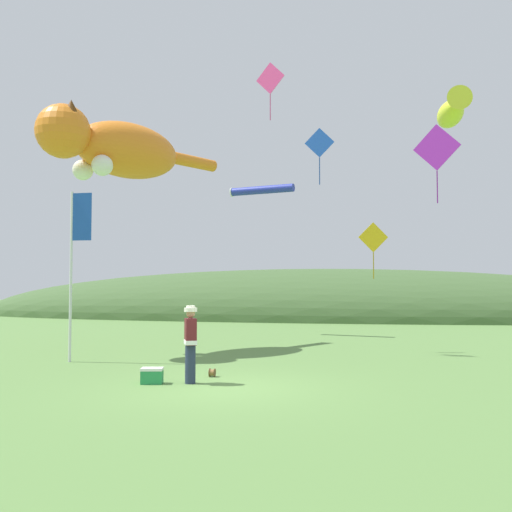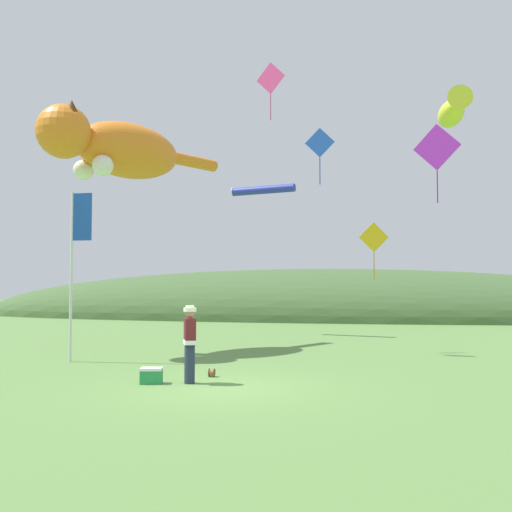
{
  "view_description": "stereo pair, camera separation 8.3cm",
  "coord_description": "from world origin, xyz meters",
  "px_view_note": "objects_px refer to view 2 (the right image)",
  "views": [
    {
      "loc": [
        3.02,
        -12.2,
        2.29
      ],
      "look_at": [
        0.0,
        4.0,
        3.08
      ],
      "focal_mm": 40.0,
      "sensor_mm": 36.0,
      "label": 1
    },
    {
      "loc": [
        3.1,
        -12.19,
        2.29
      ],
      "look_at": [
        0.0,
        4.0,
        3.08
      ],
      "focal_mm": 40.0,
      "sensor_mm": 36.0,
      "label": 2
    }
  ],
  "objects_px": {
    "kite_tube_streamer": "(262,190)",
    "kite_diamond_gold": "(374,238)",
    "kite_diamond_pink": "(271,79)",
    "kite_diamond_violet": "(437,148)",
    "kite_fish_windsock": "(452,111)",
    "kite_spool": "(212,373)",
    "kite_diamond_blue": "(320,143)",
    "festival_banner_pole": "(76,250)",
    "picnic_cooler": "(151,376)",
    "festival_attendant": "(190,341)",
    "kite_giant_cat": "(116,148)"
  },
  "relations": [
    {
      "from": "kite_giant_cat",
      "to": "kite_fish_windsock",
      "type": "height_order",
      "value": "kite_fish_windsock"
    },
    {
      "from": "kite_diamond_gold",
      "to": "kite_diamond_pink",
      "type": "distance_m",
      "value": 6.44
    },
    {
      "from": "festival_banner_pole",
      "to": "kite_diamond_blue",
      "type": "distance_m",
      "value": 8.44
    },
    {
      "from": "kite_diamond_blue",
      "to": "kite_diamond_pink",
      "type": "bearing_deg",
      "value": 173.67
    },
    {
      "from": "kite_spool",
      "to": "kite_diamond_pink",
      "type": "xyz_separation_m",
      "value": [
        0.62,
        5.18,
        9.13
      ]
    },
    {
      "from": "kite_tube_streamer",
      "to": "kite_diamond_pink",
      "type": "xyz_separation_m",
      "value": [
        1.43,
        -6.33,
        2.74
      ]
    },
    {
      "from": "kite_spool",
      "to": "picnic_cooler",
      "type": "relative_size",
      "value": 0.38
    },
    {
      "from": "kite_giant_cat",
      "to": "kite_diamond_gold",
      "type": "height_order",
      "value": "kite_giant_cat"
    },
    {
      "from": "kite_diamond_pink",
      "to": "festival_attendant",
      "type": "bearing_deg",
      "value": -98.05
    },
    {
      "from": "kite_diamond_pink",
      "to": "kite_diamond_blue",
      "type": "distance_m",
      "value": 2.88
    },
    {
      "from": "kite_giant_cat",
      "to": "festival_attendant",
      "type": "bearing_deg",
      "value": -51.0
    },
    {
      "from": "festival_attendant",
      "to": "festival_banner_pole",
      "type": "bearing_deg",
      "value": 147.32
    },
    {
      "from": "festival_banner_pole",
      "to": "kite_diamond_blue",
      "type": "bearing_deg",
      "value": 24.62
    },
    {
      "from": "festival_attendant",
      "to": "festival_banner_pole",
      "type": "xyz_separation_m",
      "value": [
        -4.38,
        2.81,
        2.31
      ]
    },
    {
      "from": "kite_tube_streamer",
      "to": "kite_fish_windsock",
      "type": "bearing_deg",
      "value": -37.62
    },
    {
      "from": "picnic_cooler",
      "to": "festival_banner_pole",
      "type": "bearing_deg",
      "value": 139.73
    },
    {
      "from": "festival_attendant",
      "to": "kite_spool",
      "type": "relative_size",
      "value": 8.66
    },
    {
      "from": "kite_tube_streamer",
      "to": "kite_diamond_pink",
      "type": "distance_m",
      "value": 7.05
    },
    {
      "from": "kite_diamond_blue",
      "to": "festival_banner_pole",
      "type": "bearing_deg",
      "value": -155.38
    },
    {
      "from": "kite_fish_windsock",
      "to": "kite_tube_streamer",
      "type": "xyz_separation_m",
      "value": [
        -7.41,
        5.71,
        -1.47
      ]
    },
    {
      "from": "kite_spool",
      "to": "festival_banner_pole",
      "type": "height_order",
      "value": "festival_banner_pole"
    },
    {
      "from": "kite_fish_windsock",
      "to": "kite_diamond_violet",
      "type": "xyz_separation_m",
      "value": [
        -0.91,
        -3.22,
        -1.95
      ]
    },
    {
      "from": "kite_tube_streamer",
      "to": "kite_diamond_pink",
      "type": "bearing_deg",
      "value": -77.25
    },
    {
      "from": "picnic_cooler",
      "to": "kite_diamond_pink",
      "type": "distance_m",
      "value": 11.19
    },
    {
      "from": "kite_fish_windsock",
      "to": "kite_spool",
      "type": "bearing_deg",
      "value": -138.67
    },
    {
      "from": "festival_attendant",
      "to": "kite_tube_streamer",
      "type": "distance_m",
      "value": 13.69
    },
    {
      "from": "festival_banner_pole",
      "to": "kite_giant_cat",
      "type": "height_order",
      "value": "kite_giant_cat"
    },
    {
      "from": "kite_diamond_pink",
      "to": "kite_spool",
      "type": "bearing_deg",
      "value": -96.82
    },
    {
      "from": "picnic_cooler",
      "to": "festival_banner_pole",
      "type": "xyz_separation_m",
      "value": [
        -3.53,
        2.99,
        3.09
      ]
    },
    {
      "from": "kite_tube_streamer",
      "to": "picnic_cooler",
      "type": "bearing_deg",
      "value": -91.32
    },
    {
      "from": "kite_spool",
      "to": "kite_diamond_blue",
      "type": "xyz_separation_m",
      "value": [
        2.29,
        4.99,
        6.79
      ]
    },
    {
      "from": "kite_diamond_pink",
      "to": "kite_diamond_gold",
      "type": "bearing_deg",
      "value": 14.12
    },
    {
      "from": "festival_banner_pole",
      "to": "kite_fish_windsock",
      "type": "relative_size",
      "value": 1.74
    },
    {
      "from": "kite_giant_cat",
      "to": "kite_tube_streamer",
      "type": "relative_size",
      "value": 2.15
    },
    {
      "from": "kite_spool",
      "to": "kite_diamond_violet",
      "type": "height_order",
      "value": "kite_diamond_violet"
    },
    {
      "from": "kite_diamond_violet",
      "to": "picnic_cooler",
      "type": "bearing_deg",
      "value": -151.1
    },
    {
      "from": "picnic_cooler",
      "to": "kite_fish_windsock",
      "type": "height_order",
      "value": "kite_fish_windsock"
    },
    {
      "from": "kite_spool",
      "to": "kite_giant_cat",
      "type": "xyz_separation_m",
      "value": [
        -4.62,
        4.41,
        6.79
      ]
    },
    {
      "from": "kite_diamond_pink",
      "to": "kite_diamond_violet",
      "type": "bearing_deg",
      "value": -27.17
    },
    {
      "from": "kite_diamond_blue",
      "to": "kite_tube_streamer",
      "type": "bearing_deg",
      "value": 115.46
    },
    {
      "from": "kite_tube_streamer",
      "to": "kite_diamond_gold",
      "type": "bearing_deg",
      "value": -48.6
    },
    {
      "from": "kite_fish_windsock",
      "to": "kite_diamond_gold",
      "type": "distance_m",
      "value": 4.89
    },
    {
      "from": "festival_attendant",
      "to": "kite_diamond_violet",
      "type": "height_order",
      "value": "kite_diamond_violet"
    },
    {
      "from": "kite_spool",
      "to": "kite_giant_cat",
      "type": "relative_size",
      "value": 0.03
    },
    {
      "from": "kite_giant_cat",
      "to": "kite_diamond_blue",
      "type": "distance_m",
      "value": 6.94
    },
    {
      "from": "kite_giant_cat",
      "to": "kite_fish_windsock",
      "type": "relative_size",
      "value": 2.29
    },
    {
      "from": "picnic_cooler",
      "to": "kite_tube_streamer",
      "type": "xyz_separation_m",
      "value": [
        0.29,
        12.68,
        6.32
      ]
    },
    {
      "from": "kite_tube_streamer",
      "to": "kite_diamond_pink",
      "type": "relative_size",
      "value": 1.53
    },
    {
      "from": "kite_spool",
      "to": "picnic_cooler",
      "type": "distance_m",
      "value": 1.61
    },
    {
      "from": "kite_diamond_violet",
      "to": "kite_fish_windsock",
      "type": "bearing_deg",
      "value": 74.26
    }
  ]
}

